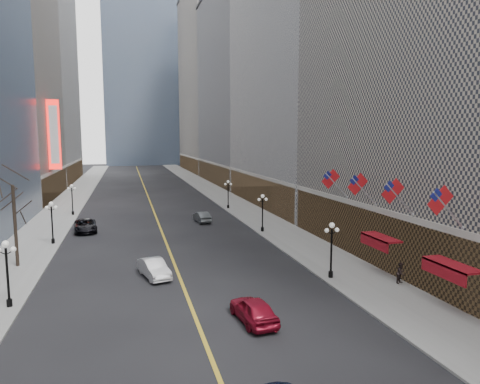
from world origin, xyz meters
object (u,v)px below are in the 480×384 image
car_nb_far (85,226)px  car_sb_far (202,217)px  car_nb_mid (154,268)px  streetlamp_west_2 (52,218)px  streetlamp_west_1 (7,267)px  streetlamp_east_2 (263,209)px  streetlamp_west_3 (72,196)px  car_sb_mid (253,310)px  streetlamp_east_3 (228,191)px  streetlamp_east_1 (331,244)px

car_nb_far → car_sb_far: (14.80, 2.38, -0.05)m
car_nb_mid → car_sb_far: (7.80, 22.07, -0.03)m
streetlamp_west_2 → streetlamp_west_1: bearing=-90.0°
streetlamp_east_2 → streetlamp_west_3: same height
streetlamp_east_2 → streetlamp_west_1: size_ratio=1.00×
car_nb_far → car_sb_mid: 32.51m
streetlamp_east_3 → car_nb_far: size_ratio=0.82×
streetlamp_west_3 → car_sb_far: streetlamp_west_3 is taller
streetlamp_west_1 → car_nb_far: size_ratio=0.82×
streetlamp_east_3 → car_nb_mid: size_ratio=1.00×
car_nb_mid → car_sb_far: size_ratio=1.04×
streetlamp_west_1 → car_nb_mid: size_ratio=1.00×
streetlamp_east_1 → car_nb_far: streetlamp_east_1 is taller
streetlamp_west_2 → car_nb_mid: 17.07m
car_sb_far → car_nb_mid: bearing=64.5°
streetlamp_west_2 → car_nb_far: size_ratio=0.82×
streetlamp_west_2 → streetlamp_west_3: size_ratio=1.00×
car_sb_mid → car_sb_far: bearing=-100.4°
streetlamp_east_2 → car_nb_mid: streetlamp_east_2 is taller
car_nb_far → streetlamp_east_3: bearing=23.6°
streetlamp_west_2 → car_nb_mid: streetlamp_west_2 is taller
streetlamp_east_3 → car_sb_mid: size_ratio=0.98×
streetlamp_east_1 → car_sb_mid: bearing=-143.7°
streetlamp_west_2 → car_sb_mid: streetlamp_west_2 is taller
streetlamp_east_3 → streetlamp_west_2: (-23.60, -18.00, 0.00)m
streetlamp_east_2 → streetlamp_west_1: 29.68m
streetlamp_east_2 → car_nb_far: (-20.80, 5.87, -2.14)m
streetlamp_east_2 → streetlamp_east_3: size_ratio=1.00×
streetlamp_west_3 → car_sb_mid: size_ratio=0.98×
streetlamp_east_3 → car_nb_mid: bearing=-113.5°
streetlamp_west_3 → car_sb_mid: (15.21, -42.17, -2.12)m
streetlamp_east_3 → car_sb_far: size_ratio=1.04×
streetlamp_east_3 → car_nb_mid: 34.74m
car_sb_mid → streetlamp_east_2: bearing=-115.3°
streetlamp_west_3 → car_sb_mid: 44.88m
streetlamp_east_1 → streetlamp_east_2: same height
streetlamp_west_1 → streetlamp_east_2: bearing=37.3°
streetlamp_west_1 → car_nb_far: (2.80, 23.87, -2.14)m
streetlamp_east_2 → car_nb_far: 21.72m
streetlamp_east_2 → streetlamp_west_1: bearing=-142.7°
streetlamp_west_2 → streetlamp_west_3: same height
streetlamp_east_1 → car_nb_mid: (-13.80, 4.19, -2.16)m
streetlamp_east_1 → streetlamp_west_1: size_ratio=1.00×
streetlamp_east_1 → streetlamp_east_2: size_ratio=1.00×
car_nb_far → car_sb_mid: car_sb_mid is taller
streetlamp_west_3 → car_nb_mid: bearing=-72.9°
car_sb_far → streetlamp_west_2: bearing=19.1°
streetlamp_east_3 → car_sb_mid: 43.05m
streetlamp_east_2 → streetlamp_west_2: same height
streetlamp_east_3 → streetlamp_west_3: bearing=180.0°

